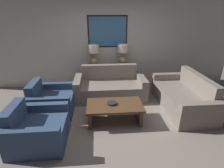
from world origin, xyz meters
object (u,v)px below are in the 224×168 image
Objects in this scene: decorative_bowl at (112,103)px; armchair_near_back_wall at (52,101)px; table_lamp_right at (123,52)px; couch_by_side at (183,97)px; console_table at (108,76)px; armchair_near_camera at (38,129)px; table_lamp_left at (94,53)px; couch_by_back_wall at (110,87)px; coffee_table at (115,109)px.

armchair_near_back_wall is (-1.40, 0.52, -0.18)m from decorative_bowl.
table_lamp_right is 2.08m from decorative_bowl.
couch_by_side is 3.23m from armchair_near_back_wall.
table_lamp_right is 0.66× the size of armchair_near_back_wall.
console_table is 6.53× the size of decorative_bowl.
table_lamp_left is at bearing 67.47° from armchair_near_camera.
console_table is 0.68× the size of couch_by_side.
couch_by_back_wall is (-0.43, -0.69, -0.83)m from table_lamp_right.
armchair_near_camera is at bearing -162.47° from couch_by_side.
table_lamp_right is 2.13m from couch_by_side.
couch_by_back_wall is (0.00, -0.69, -0.08)m from console_table.
couch_by_side reaches higher than coffee_table.
armchair_near_back_wall is (-1.89, -1.38, -0.85)m from table_lamp_right.
table_lamp_left is 0.53× the size of coffee_table.
armchair_near_back_wall reaches higher than console_table.
table_lamp_left is (-0.43, 0.00, 0.76)m from console_table.
coffee_table is at bearing -102.34° from table_lamp_right.
table_lamp_right is 2.12m from coffee_table.
armchair_near_camera is (-1.02, -2.45, -0.85)m from table_lamp_left.
armchair_near_camera reaches higher than coffee_table.
armchair_near_back_wall is 1.07m from armchair_near_camera.
couch_by_side is at bearing -38.91° from console_table.
couch_by_back_wall is 1.61m from armchair_near_back_wall.
table_lamp_right reaches higher than armchair_near_camera.
coffee_table is 5.95× the size of decorative_bowl.
couch_by_back_wall reaches higher than decorative_bowl.
table_lamp_right reaches higher than console_table.
couch_by_back_wall is at bearing 157.22° from couch_by_side.
table_lamp_left is at bearing 180.00° from console_table.
table_lamp_left is 3.18× the size of decorative_bowl.
decorative_bowl is (-0.05, -1.90, 0.08)m from console_table.
decorative_bowl is (-0.05, -1.22, 0.16)m from couch_by_back_wall.
decorative_bowl is at bearing -92.38° from couch_by_back_wall.
couch_by_back_wall is at bearing 50.58° from armchair_near_camera.
couch_by_back_wall is 1.23m from coffee_table.
armchair_near_back_wall reaches higher than coffee_table.
armchair_near_back_wall is 1.00× the size of armchair_near_camera.
couch_by_back_wall reaches higher than armchair_near_camera.
decorative_bowl is at bearing -104.27° from table_lamp_right.
console_table is 2.06× the size of table_lamp_left.
couch_by_back_wall is 2.29m from armchair_near_camera.
couch_by_back_wall is (0.43, -0.69, -0.83)m from table_lamp_left.
armchair_near_camera is (-1.40, -0.55, -0.18)m from decorative_bowl.
table_lamp_left is at bearing 101.38° from decorative_bowl.
armchair_near_camera is at bearing -129.42° from couch_by_back_wall.
armchair_near_back_wall is (-3.23, 0.05, -0.02)m from couch_by_side.
console_table is 1.35× the size of armchair_near_back_wall.
table_lamp_right reaches higher than coffee_table.
table_lamp_left is 2.76m from couch_by_side.
couch_by_side is (2.21, -1.43, -0.83)m from table_lamp_left.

